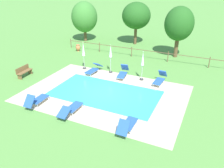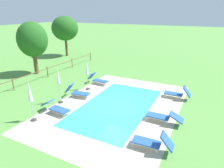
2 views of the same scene
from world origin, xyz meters
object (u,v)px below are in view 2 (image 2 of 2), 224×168
(tree_east_mid, at_px, (32,40))
(patio_umbrella_closed_row_east, at_px, (58,80))
(sun_lounger_north_far, at_px, (56,108))
(sun_lounger_south_mid, at_px, (163,117))
(patio_umbrella_closed_row_west, at_px, (87,71))
(tree_far_west, at_px, (65,28))
(sun_lounger_north_near_steps, at_px, (77,92))
(patio_umbrella_closed_row_mid_east, at_px, (30,95))
(sun_lounger_north_mid, at_px, (152,142))
(sun_lounger_south_near_corner, at_px, (98,79))
(sun_lounger_north_end, at_px, (177,93))

(tree_east_mid, bearing_deg, patio_umbrella_closed_row_east, -122.39)
(sun_lounger_north_far, bearing_deg, sun_lounger_south_mid, -72.87)
(patio_umbrella_closed_row_west, relative_size, tree_far_west, 0.45)
(patio_umbrella_closed_row_east, bearing_deg, sun_lounger_north_near_steps, -19.22)
(patio_umbrella_closed_row_mid_east, bearing_deg, patio_umbrella_closed_row_west, -1.28)
(patio_umbrella_closed_row_east, height_order, tree_east_mid, tree_east_mid)
(tree_far_west, bearing_deg, sun_lounger_north_mid, -131.17)
(sun_lounger_north_near_steps, relative_size, tree_far_west, 0.35)
(sun_lounger_north_far, height_order, sun_lounger_south_near_corner, sun_lounger_south_near_corner)
(patio_umbrella_closed_row_west, bearing_deg, patio_umbrella_closed_row_east, 173.81)
(sun_lounger_north_near_steps, xyz_separation_m, patio_umbrella_closed_row_mid_east, (-3.91, 0.27, 1.24))
(sun_lounger_north_far, distance_m, sun_lounger_north_end, 8.49)
(patio_umbrella_closed_row_mid_east, relative_size, tree_east_mid, 0.49)
(tree_east_mid, bearing_deg, sun_lounger_north_end, -89.49)
(sun_lounger_north_near_steps, distance_m, tree_far_west, 15.22)
(sun_lounger_south_mid, xyz_separation_m, patio_umbrella_closed_row_west, (2.32, 6.60, 1.22))
(sun_lounger_north_near_steps, xyz_separation_m, sun_lounger_north_mid, (-3.32, -6.56, -0.00))
(sun_lounger_north_near_steps, height_order, patio_umbrella_closed_row_east, patio_umbrella_closed_row_east)
(sun_lounger_north_end, distance_m, tree_east_mid, 14.11)
(sun_lounger_north_near_steps, xyz_separation_m, tree_far_west, (11.07, 9.90, 3.35))
(patio_umbrella_closed_row_mid_east, relative_size, patio_umbrella_closed_row_east, 0.99)
(sun_lounger_south_mid, xyz_separation_m, patio_umbrella_closed_row_east, (-0.63, 6.92, 1.33))
(sun_lounger_north_far, height_order, sun_lounger_south_mid, sun_lounger_north_far)
(sun_lounger_north_end, xyz_separation_m, patio_umbrella_closed_row_west, (-1.44, 6.75, 1.18))
(sun_lounger_north_near_steps, xyz_separation_m, sun_lounger_north_far, (-2.62, -0.28, -0.03))
(sun_lounger_north_mid, bearing_deg, sun_lounger_north_end, -0.34)
(sun_lounger_north_near_steps, xyz_separation_m, patio_umbrella_closed_row_east, (-1.34, 0.47, 1.29))
(sun_lounger_south_near_corner, distance_m, sun_lounger_south_mid, 7.58)
(sun_lounger_north_end, relative_size, sun_lounger_south_mid, 0.89)
(sun_lounger_north_far, xyz_separation_m, tree_far_west, (13.69, 10.17, 3.38))
(sun_lounger_north_end, height_order, sun_lounger_south_mid, sun_lounger_north_end)
(sun_lounger_north_mid, height_order, patio_umbrella_closed_row_east, patio_umbrella_closed_row_east)
(sun_lounger_south_near_corner, bearing_deg, sun_lounger_south_mid, -120.30)
(sun_lounger_north_end, xyz_separation_m, tree_far_west, (8.03, 16.50, 3.35))
(tree_far_west, bearing_deg, sun_lounger_north_far, -143.38)
(sun_lounger_north_far, distance_m, sun_lounger_south_mid, 6.46)
(sun_lounger_south_mid, bearing_deg, tree_east_mid, 75.06)
(sun_lounger_north_end, distance_m, patio_umbrella_closed_row_east, 8.42)
(patio_umbrella_closed_row_mid_east, bearing_deg, sun_lounger_north_far, -23.18)
(patio_umbrella_closed_row_east, bearing_deg, sun_lounger_north_end, -58.18)
(sun_lounger_south_mid, bearing_deg, patio_umbrella_closed_row_west, 70.65)
(sun_lounger_north_mid, relative_size, tree_east_mid, 0.37)
(sun_lounger_north_end, height_order, tree_east_mid, tree_east_mid)
(patio_umbrella_closed_row_mid_east, distance_m, tree_east_mid, 9.88)
(sun_lounger_north_end, height_order, sun_lounger_south_near_corner, sun_lounger_north_end)
(sun_lounger_north_mid, xyz_separation_m, patio_umbrella_closed_row_west, (4.92, 6.71, 1.18))
(sun_lounger_north_end, xyz_separation_m, patio_umbrella_closed_row_east, (-4.39, 7.07, 1.29))
(sun_lounger_north_near_steps, height_order, patio_umbrella_closed_row_west, patio_umbrella_closed_row_west)
(sun_lounger_south_near_corner, xyz_separation_m, patio_umbrella_closed_row_east, (-4.45, 0.38, 1.29))
(sun_lounger_north_near_steps, height_order, sun_lounger_south_near_corner, sun_lounger_north_near_steps)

